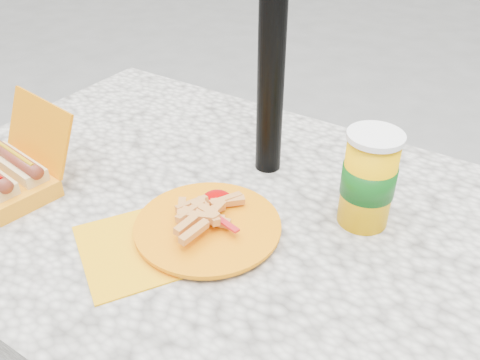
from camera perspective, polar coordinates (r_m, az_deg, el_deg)
The scene contains 4 objects.
picnic_table at distance 0.98m, azimuth -1.87°, elevation -8.04°, with size 1.20×0.80×0.75m.
hotdog_box at distance 1.03m, azimuth -24.78°, elevation 0.67°, with size 0.21×0.20×0.15m.
fries_plate at distance 0.85m, azimuth -4.23°, elevation -5.13°, with size 0.32×0.34×0.05m.
soda_cup at distance 0.86m, azimuth 14.23°, elevation 0.09°, with size 0.09×0.09×0.17m.
Camera 1 is at (0.42, -0.59, 1.30)m, focal length 38.00 mm.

